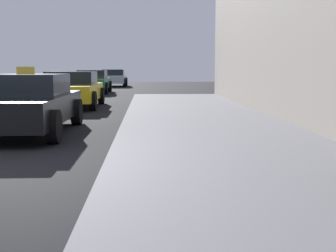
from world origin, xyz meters
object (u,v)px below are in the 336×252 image
at_px(car_black, 25,103).
at_px(car_yellow, 71,89).
at_px(car_green, 92,81).
at_px(car_silver, 113,78).

height_order(car_black, car_yellow, car_black).
bearing_deg(car_green, car_black, 91.48).
relative_size(car_green, car_silver, 1.02).
bearing_deg(car_silver, car_green, 86.82).
xyz_separation_m(car_black, car_yellow, (-0.07, 6.55, -0.00)).
xyz_separation_m(car_yellow, car_silver, (0.17, 18.34, -0.00)).
distance_m(car_green, car_silver, 9.16).
xyz_separation_m(car_black, car_green, (-0.41, 15.74, -0.00)).
xyz_separation_m(car_green, car_silver, (0.51, 9.15, 0.00)).
bearing_deg(car_silver, car_yellow, 89.48).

